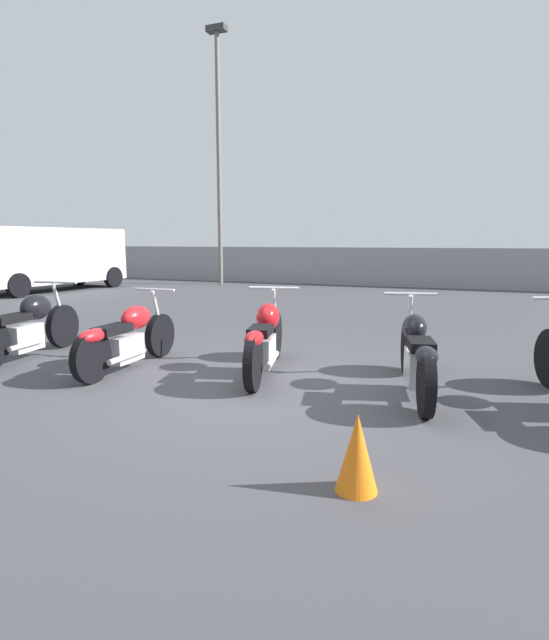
# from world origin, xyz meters

# --- Properties ---
(ground_plane) EXTENTS (60.00, 60.00, 0.00)m
(ground_plane) POSITION_xyz_m (0.00, 0.00, 0.00)
(ground_plane) COLOR #424247
(fence_back) EXTENTS (40.00, 0.04, 1.36)m
(fence_back) POSITION_xyz_m (0.00, 12.91, 0.68)
(fence_back) COLOR gray
(fence_back) RESTS_ON ground_plane
(light_pole_left) EXTENTS (0.70, 0.35, 8.89)m
(light_pole_left) POSITION_xyz_m (-6.46, 11.59, 5.15)
(light_pole_left) COLOR slate
(light_pole_left) RESTS_ON ground_plane
(motorcycle_slot_0) EXTENTS (0.71, 2.06, 1.01)m
(motorcycle_slot_0) POSITION_xyz_m (-3.43, 0.15, 0.45)
(motorcycle_slot_0) COLOR black
(motorcycle_slot_0) RESTS_ON ground_plane
(motorcycle_slot_1) EXTENTS (0.62, 2.01, 0.96)m
(motorcycle_slot_1) POSITION_xyz_m (-1.77, 0.15, 0.41)
(motorcycle_slot_1) COLOR black
(motorcycle_slot_1) RESTS_ON ground_plane
(motorcycle_slot_2) EXTENTS (0.79, 2.14, 1.00)m
(motorcycle_slot_2) POSITION_xyz_m (-0.08, 0.60, 0.43)
(motorcycle_slot_2) COLOR black
(motorcycle_slot_2) RESTS_ON ground_plane
(motorcycle_slot_3) EXTENTS (0.77, 2.19, 1.00)m
(motorcycle_slot_3) POSITION_xyz_m (1.70, 0.46, 0.42)
(motorcycle_slot_3) COLOR black
(motorcycle_slot_3) RESTS_ON ground_plane
(parked_van) EXTENTS (2.33, 4.98, 1.99)m
(parked_van) POSITION_xyz_m (-10.41, 7.43, 1.11)
(parked_van) COLOR silver
(parked_van) RESTS_ON ground_plane
(traffic_cone_near) EXTENTS (0.28, 0.28, 0.52)m
(traffic_cone_near) POSITION_xyz_m (1.58, -1.86, 0.26)
(traffic_cone_near) COLOR orange
(traffic_cone_near) RESTS_ON ground_plane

